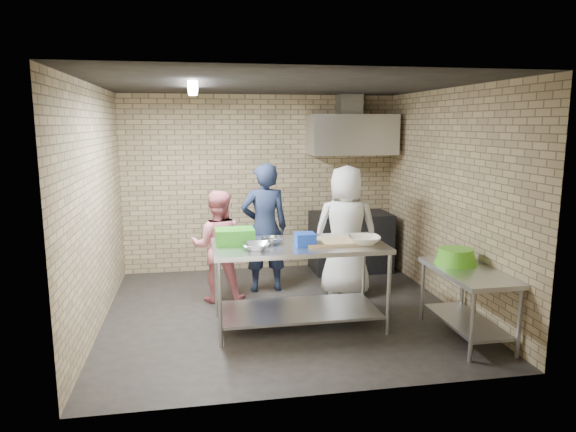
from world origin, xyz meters
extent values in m
plane|color=black|center=(0.00, 0.00, 0.00)|extent=(4.20, 4.20, 0.00)
plane|color=black|center=(0.00, 0.00, 2.70)|extent=(4.20, 4.20, 0.00)
cube|color=tan|center=(0.00, 2.00, 1.35)|extent=(4.20, 0.06, 2.70)
cube|color=tan|center=(0.00, -2.00, 1.35)|extent=(4.20, 0.06, 2.70)
cube|color=tan|center=(-2.10, 0.00, 1.35)|extent=(0.06, 4.00, 2.70)
cube|color=tan|center=(2.10, 0.00, 1.35)|extent=(0.06, 4.00, 2.70)
cube|color=silver|center=(0.11, -0.45, 0.48)|extent=(1.91, 0.95, 0.95)
cube|color=silver|center=(1.80, -1.10, 0.38)|extent=(0.60, 1.20, 0.75)
cube|color=black|center=(1.35, 1.65, 0.45)|extent=(1.20, 0.70, 0.90)
cube|color=silver|center=(1.35, 1.70, 2.10)|extent=(1.30, 0.60, 0.60)
cube|color=#A5A8AD|center=(1.35, 1.85, 2.55)|extent=(0.35, 0.30, 0.30)
cube|color=#3F2B19|center=(1.65, 1.89, 1.92)|extent=(0.80, 0.20, 0.04)
cube|color=white|center=(-1.00, 0.00, 2.64)|extent=(0.10, 1.25, 0.08)
cube|color=#2A951B|center=(-0.59, -0.33, 1.04)|extent=(0.42, 0.32, 0.17)
cube|color=#173DAC|center=(0.16, -0.55, 1.02)|extent=(0.21, 0.21, 0.14)
cube|color=tan|center=(0.46, -0.47, 0.97)|extent=(0.58, 0.44, 0.03)
imported|color=silver|center=(-0.39, -0.65, 0.99)|extent=(0.35, 0.35, 0.07)
imported|color=#B2B4BA|center=(-0.19, -0.40, 0.99)|extent=(0.27, 0.27, 0.07)
imported|color=beige|center=(0.81, -0.60, 1.00)|extent=(0.43, 0.43, 0.09)
cylinder|color=#B22619|center=(1.40, 1.89, 2.03)|extent=(0.07, 0.07, 0.18)
cylinder|color=green|center=(1.80, 1.89, 2.02)|extent=(0.06, 0.06, 0.15)
imported|color=#151C35|center=(-0.10, 0.86, 0.88)|extent=(0.66, 0.45, 1.75)
imported|color=#E27783|center=(-0.75, 0.58, 0.72)|extent=(0.76, 0.63, 1.44)
imported|color=white|center=(0.93, 0.52, 0.87)|extent=(0.94, 0.71, 1.74)
camera|label=1|loc=(-1.00, -5.95, 2.26)|focal=32.39mm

